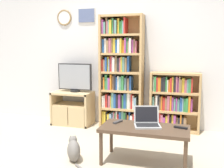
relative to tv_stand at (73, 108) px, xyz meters
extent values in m
plane|color=#BCAD93|center=(0.80, -1.46, -0.30)|extent=(18.00, 18.00, 0.00)
cube|color=silver|center=(0.80, 0.29, 1.00)|extent=(6.71, 0.06, 2.60)
torus|color=olive|center=(-0.25, 0.25, 1.67)|extent=(0.29, 0.03, 0.29)
cylinder|color=white|center=(-0.25, 0.25, 1.67)|extent=(0.24, 0.02, 0.24)
cube|color=silver|center=(0.20, 0.25, 1.69)|extent=(0.34, 0.01, 0.26)
cube|color=slate|center=(0.20, 0.25, 1.69)|extent=(0.31, 0.02, 0.24)
cube|color=tan|center=(-0.34, 0.02, 0.00)|extent=(0.04, 0.45, 0.60)
cube|color=tan|center=(0.34, 0.02, 0.00)|extent=(0.04, 0.45, 0.60)
cube|color=tan|center=(0.00, 0.02, 0.28)|extent=(0.71, 0.45, 0.04)
cube|color=tan|center=(0.00, 0.02, -0.29)|extent=(0.71, 0.45, 0.04)
cube|color=tan|center=(0.00, 0.02, 0.06)|extent=(0.64, 0.41, 0.04)
cube|color=tan|center=(-0.16, -0.20, -0.11)|extent=(0.31, 0.02, 0.33)
cube|color=tan|center=(0.16, -0.20, -0.11)|extent=(0.31, 0.02, 0.33)
cylinder|color=black|center=(0.04, 0.04, 0.32)|extent=(0.18, 0.18, 0.04)
cube|color=black|center=(0.04, 0.04, 0.58)|extent=(0.64, 0.05, 0.48)
cube|color=#9399A3|center=(0.04, 0.01, 0.58)|extent=(0.60, 0.01, 0.44)
cube|color=tan|center=(0.55, 0.09, 0.68)|extent=(0.04, 0.31, 1.96)
cube|color=tan|center=(1.27, 0.09, 0.68)|extent=(0.04, 0.31, 1.96)
cube|color=tan|center=(0.91, 0.23, 0.68)|extent=(0.75, 0.02, 1.96)
cube|color=tan|center=(0.91, 0.09, -0.29)|extent=(0.68, 0.28, 0.04)
cube|color=tan|center=(0.91, 0.09, 0.03)|extent=(0.68, 0.28, 0.04)
cube|color=tan|center=(0.91, 0.09, 0.36)|extent=(0.68, 0.28, 0.04)
cube|color=tan|center=(0.91, 0.09, 0.68)|extent=(0.68, 0.28, 0.04)
cube|color=tan|center=(0.91, 0.09, 1.00)|extent=(0.68, 0.28, 0.04)
cube|color=tan|center=(0.91, 0.09, 1.32)|extent=(0.68, 0.28, 0.04)
cube|color=tan|center=(0.91, 0.09, 1.64)|extent=(0.68, 0.28, 0.04)
cube|color=gold|center=(0.59, 0.10, -0.15)|extent=(0.02, 0.23, 0.24)
cube|color=gold|center=(0.62, 0.10, -0.15)|extent=(0.04, 0.23, 0.24)
cube|color=#232328|center=(0.66, 0.10, -0.15)|extent=(0.02, 0.21, 0.24)
cube|color=gold|center=(0.69, 0.09, -0.17)|extent=(0.04, 0.24, 0.20)
cube|color=#759EB7|center=(0.73, 0.09, -0.16)|extent=(0.04, 0.25, 0.21)
cube|color=#759EB7|center=(0.77, 0.10, -0.15)|extent=(0.02, 0.22, 0.23)
cube|color=#B75B70|center=(0.79, 0.10, -0.15)|extent=(0.02, 0.24, 0.24)
cube|color=#388947|center=(0.81, 0.10, -0.15)|extent=(0.02, 0.22, 0.23)
cube|color=white|center=(0.84, 0.10, -0.14)|extent=(0.02, 0.22, 0.26)
cube|color=red|center=(0.87, 0.10, -0.16)|extent=(0.03, 0.22, 0.21)
cube|color=#2856A8|center=(0.90, 0.10, -0.14)|extent=(0.04, 0.21, 0.25)
cube|color=#5B9389|center=(0.95, 0.10, -0.14)|extent=(0.04, 0.20, 0.26)
cube|color=#388947|center=(0.99, 0.10, -0.15)|extent=(0.04, 0.21, 0.24)
cube|color=#232328|center=(1.02, 0.10, -0.14)|extent=(0.02, 0.23, 0.25)
cube|color=orange|center=(1.05, 0.10, -0.17)|extent=(0.03, 0.21, 0.20)
cube|color=#2856A8|center=(1.08, 0.10, -0.13)|extent=(0.02, 0.23, 0.27)
cube|color=white|center=(1.11, 0.09, -0.16)|extent=(0.04, 0.25, 0.21)
cube|color=red|center=(1.16, 0.09, -0.15)|extent=(0.04, 0.24, 0.24)
cube|color=white|center=(0.59, 0.09, 0.15)|extent=(0.02, 0.25, 0.20)
cube|color=white|center=(0.62, 0.10, 0.16)|extent=(0.02, 0.23, 0.21)
cube|color=red|center=(0.65, 0.10, 0.17)|extent=(0.04, 0.21, 0.23)
cube|color=#232328|center=(0.68, 0.10, 0.17)|extent=(0.02, 0.20, 0.23)
cube|color=#B75B70|center=(0.71, 0.09, 0.16)|extent=(0.03, 0.24, 0.22)
cube|color=gold|center=(0.74, 0.10, 0.16)|extent=(0.02, 0.23, 0.22)
cube|color=#5B9389|center=(0.77, 0.09, 0.19)|extent=(0.04, 0.24, 0.27)
cube|color=#2856A8|center=(0.81, 0.10, 0.18)|extent=(0.04, 0.23, 0.25)
cube|color=#232328|center=(0.85, 0.10, 0.17)|extent=(0.03, 0.23, 0.24)
cube|color=#9E4293|center=(0.89, 0.10, 0.17)|extent=(0.04, 0.22, 0.24)
cube|color=#232328|center=(0.93, 0.10, 0.18)|extent=(0.03, 0.22, 0.25)
cube|color=#388947|center=(0.96, 0.10, 0.17)|extent=(0.02, 0.22, 0.23)
cube|color=#2856A8|center=(0.99, 0.10, 0.18)|extent=(0.04, 0.21, 0.26)
cube|color=#5B9389|center=(1.02, 0.10, 0.18)|extent=(0.02, 0.22, 0.26)
cube|color=white|center=(1.05, 0.10, 0.19)|extent=(0.03, 0.23, 0.27)
cube|color=white|center=(1.08, 0.10, 0.18)|extent=(0.02, 0.21, 0.26)
cube|color=red|center=(1.11, 0.10, 0.18)|extent=(0.03, 0.22, 0.25)
cube|color=white|center=(1.14, 0.10, 0.17)|extent=(0.02, 0.22, 0.24)
cube|color=#759EB7|center=(1.17, 0.09, 0.15)|extent=(0.04, 0.24, 0.20)
cube|color=#232328|center=(0.59, 0.10, 0.50)|extent=(0.02, 0.23, 0.26)
cube|color=orange|center=(0.61, 0.10, 0.48)|extent=(0.03, 0.23, 0.22)
cube|color=#388947|center=(0.65, 0.10, 0.51)|extent=(0.04, 0.22, 0.27)
cube|color=#5B9389|center=(0.68, 0.09, 0.48)|extent=(0.02, 0.24, 0.21)
cube|color=#9E4293|center=(0.71, 0.09, 0.48)|extent=(0.03, 0.25, 0.21)
cube|color=orange|center=(0.74, 0.09, 0.51)|extent=(0.03, 0.24, 0.27)
cube|color=#93704C|center=(0.77, 0.10, 0.50)|extent=(0.03, 0.20, 0.24)
cube|color=#232328|center=(0.81, 0.10, 0.51)|extent=(0.04, 0.23, 0.27)
cube|color=#2856A8|center=(0.84, 0.10, 0.49)|extent=(0.02, 0.23, 0.23)
cube|color=white|center=(0.87, 0.10, 0.50)|extent=(0.03, 0.22, 0.25)
cube|color=#5B9389|center=(0.91, 0.09, 0.49)|extent=(0.04, 0.24, 0.23)
cube|color=#388947|center=(0.95, 0.10, 0.50)|extent=(0.04, 0.23, 0.25)
cube|color=#759EB7|center=(0.99, 0.11, 0.48)|extent=(0.04, 0.19, 0.22)
cube|color=#232328|center=(1.02, 0.10, 0.50)|extent=(0.02, 0.23, 0.26)
cube|color=#93704C|center=(1.05, 0.10, 0.48)|extent=(0.03, 0.22, 0.21)
cube|color=#2856A8|center=(1.08, 0.10, 0.50)|extent=(0.03, 0.20, 0.25)
cube|color=red|center=(0.59, 0.09, 0.80)|extent=(0.02, 0.24, 0.21)
cube|color=#93704C|center=(0.62, 0.10, 0.80)|extent=(0.03, 0.23, 0.21)
cube|color=#2856A8|center=(0.65, 0.10, 0.82)|extent=(0.03, 0.23, 0.24)
cube|color=gold|center=(0.68, 0.11, 0.82)|extent=(0.03, 0.19, 0.26)
cube|color=#759EB7|center=(0.71, 0.09, 0.80)|extent=(0.02, 0.24, 0.22)
cube|color=red|center=(0.73, 0.10, 0.83)|extent=(0.02, 0.21, 0.26)
cube|color=#B75B70|center=(0.76, 0.10, 0.83)|extent=(0.03, 0.21, 0.26)
cube|color=white|center=(0.79, 0.09, 0.82)|extent=(0.04, 0.24, 0.24)
cube|color=#93704C|center=(0.83, 0.10, 0.83)|extent=(0.04, 0.21, 0.27)
cube|color=#232328|center=(0.87, 0.10, 0.81)|extent=(0.04, 0.23, 0.23)
cube|color=#B75B70|center=(0.90, 0.10, 0.82)|extent=(0.02, 0.22, 0.24)
cube|color=gold|center=(0.93, 0.09, 0.82)|extent=(0.02, 0.24, 0.26)
cube|color=#5B9389|center=(0.96, 0.10, 0.82)|extent=(0.04, 0.22, 0.25)
cube|color=#93704C|center=(1.01, 0.10, 0.81)|extent=(0.03, 0.22, 0.24)
cube|color=#2856A8|center=(1.04, 0.10, 0.83)|extent=(0.03, 0.21, 0.27)
cube|color=#2856A8|center=(0.60, 0.10, 1.13)|extent=(0.04, 0.21, 0.23)
cube|color=white|center=(0.64, 0.10, 1.14)|extent=(0.04, 0.22, 0.25)
cube|color=#93704C|center=(0.68, 0.09, 1.12)|extent=(0.04, 0.25, 0.21)
cube|color=#B75B70|center=(0.72, 0.09, 1.14)|extent=(0.04, 0.24, 0.25)
cube|color=#93704C|center=(0.76, 0.10, 1.14)|extent=(0.02, 0.22, 0.25)
cube|color=gold|center=(0.79, 0.10, 1.14)|extent=(0.04, 0.22, 0.24)
cube|color=#2856A8|center=(0.84, 0.10, 1.13)|extent=(0.04, 0.21, 0.22)
cube|color=white|center=(0.88, 0.09, 1.14)|extent=(0.04, 0.25, 0.24)
cube|color=gold|center=(0.92, 0.09, 1.14)|extent=(0.03, 0.25, 0.24)
cube|color=orange|center=(0.96, 0.10, 1.12)|extent=(0.04, 0.21, 0.21)
cube|color=#9E4293|center=(1.00, 0.09, 1.14)|extent=(0.03, 0.25, 0.25)
cube|color=#388947|center=(1.03, 0.10, 1.14)|extent=(0.02, 0.23, 0.26)
cube|color=#93704C|center=(1.05, 0.10, 1.12)|extent=(0.02, 0.23, 0.20)
cube|color=white|center=(1.08, 0.09, 1.14)|extent=(0.03, 0.25, 0.25)
cube|color=#9E4293|center=(1.11, 0.10, 1.13)|extent=(0.03, 0.20, 0.22)
cube|color=#93704C|center=(1.14, 0.10, 1.13)|extent=(0.02, 0.20, 0.23)
cube|color=#B75B70|center=(1.17, 0.10, 1.12)|extent=(0.02, 0.20, 0.20)
cube|color=#9E4293|center=(0.59, 0.09, 1.46)|extent=(0.03, 0.24, 0.24)
cube|color=#5B9389|center=(0.63, 0.10, 1.44)|extent=(0.03, 0.23, 0.20)
cube|color=#93704C|center=(0.65, 0.10, 1.47)|extent=(0.02, 0.20, 0.27)
cube|color=#B75B70|center=(0.68, 0.09, 1.44)|extent=(0.02, 0.24, 0.21)
cube|color=#5B9389|center=(0.70, 0.09, 1.45)|extent=(0.02, 0.24, 0.23)
cube|color=gold|center=(0.73, 0.10, 1.45)|extent=(0.04, 0.23, 0.23)
cube|color=#388947|center=(0.77, 0.10, 1.47)|extent=(0.03, 0.21, 0.26)
cube|color=#9E4293|center=(0.80, 0.11, 1.45)|extent=(0.02, 0.19, 0.22)
cube|color=#5B9389|center=(0.83, 0.09, 1.45)|extent=(0.03, 0.25, 0.22)
cube|color=orange|center=(0.86, 0.10, 1.46)|extent=(0.02, 0.20, 0.25)
cube|color=gold|center=(0.87, 0.10, 1.47)|extent=(0.02, 0.22, 0.26)
cube|color=#388947|center=(0.90, 0.11, 1.44)|extent=(0.03, 0.19, 0.21)
cube|color=#388947|center=(0.93, 0.10, 1.45)|extent=(0.02, 0.21, 0.22)
cube|color=#759EB7|center=(0.96, 0.10, 1.44)|extent=(0.02, 0.23, 0.20)
cube|color=red|center=(0.98, 0.09, 1.47)|extent=(0.02, 0.25, 0.27)
cube|color=tan|center=(1.44, 0.12, 0.20)|extent=(0.04, 0.25, 1.00)
cube|color=tan|center=(2.22, 0.12, 0.20)|extent=(0.04, 0.25, 1.00)
cube|color=tan|center=(1.83, 0.23, 0.20)|extent=(0.82, 0.02, 1.00)
cube|color=tan|center=(1.83, 0.12, -0.29)|extent=(0.75, 0.21, 0.04)
cube|color=tan|center=(1.83, 0.12, 0.04)|extent=(0.75, 0.21, 0.04)
cube|color=tan|center=(1.83, 0.12, 0.36)|extent=(0.75, 0.21, 0.04)
cube|color=tan|center=(1.83, 0.12, 0.68)|extent=(0.75, 0.21, 0.04)
cube|color=#93704C|center=(1.47, 0.12, -0.16)|extent=(0.02, 0.18, 0.22)
cube|color=#232328|center=(1.49, 0.13, -0.15)|extent=(0.02, 0.16, 0.24)
cube|color=#93704C|center=(1.52, 0.13, -0.15)|extent=(0.03, 0.17, 0.24)
cube|color=#759EB7|center=(1.55, 0.12, -0.14)|extent=(0.03, 0.19, 0.26)
cube|color=red|center=(1.59, 0.13, -0.13)|extent=(0.03, 0.17, 0.27)
cube|color=#B75B70|center=(1.63, 0.12, -0.14)|extent=(0.04, 0.20, 0.25)
cube|color=#9E4293|center=(1.67, 0.12, -0.17)|extent=(0.04, 0.19, 0.20)
cube|color=gold|center=(1.71, 0.13, -0.15)|extent=(0.04, 0.17, 0.23)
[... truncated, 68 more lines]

